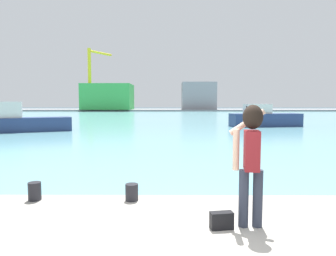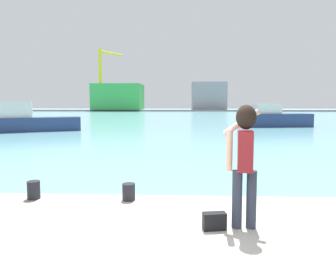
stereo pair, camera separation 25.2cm
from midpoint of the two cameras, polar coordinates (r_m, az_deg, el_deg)
ground_plane at (r=53.78m, az=0.28°, el=2.16°), size 220.00×220.00×0.00m
harbor_water at (r=55.77m, az=0.29°, el=2.27°), size 140.00×100.00×0.02m
far_shore_dock at (r=95.75m, az=0.34°, el=3.41°), size 140.00×20.00×0.48m
person_photographer at (r=4.43m, az=13.64°, el=-4.51°), size 0.53×0.56×1.74m
handbag at (r=4.51m, az=8.32°, el=-16.71°), size 0.34×0.19×0.24m
harbor_bollard at (r=5.70m, az=-8.06°, el=-11.78°), size 0.23×0.23×0.30m
harbor_bollard_2 at (r=6.21m, az=-24.71°, el=-10.67°), size 0.23×0.23×0.33m
boat_moored at (r=27.65m, az=-27.11°, el=1.09°), size 8.39×5.07×2.44m
boat_moored_2 at (r=31.97m, az=17.27°, el=1.76°), size 7.18×3.04×2.24m
warehouse_left at (r=92.30m, az=-11.18°, el=5.71°), size 14.05×11.28×7.38m
warehouse_right at (r=93.63m, az=5.62°, el=5.96°), size 10.06×8.75×8.04m
port_crane at (r=97.96m, az=-14.08°, el=9.85°), size 5.79×9.05×18.43m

